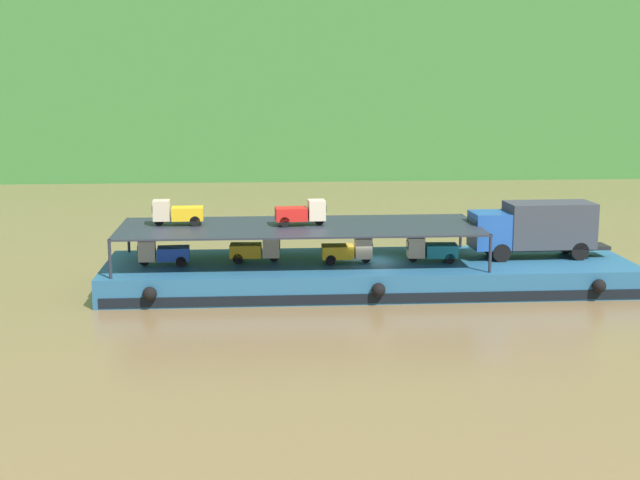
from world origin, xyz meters
TOP-DOWN VIEW (x-y plane):
  - ground_plane at (0.00, 0.00)m, footprint 400.00×400.00m
  - cargo_barge at (0.00, -0.02)m, footprint 28.76×8.28m
  - covered_lorry at (9.40, 0.27)m, footprint 7.91×2.49m
  - cargo_rack at (-3.80, 0.00)m, footprint 19.56×6.90m
  - mini_truck_lower_stern at (-11.18, -0.33)m, footprint 2.79×1.29m
  - mini_truck_lower_aft at (-6.18, 0.21)m, footprint 2.79×1.29m
  - mini_truck_lower_mid at (-1.20, -0.46)m, footprint 2.76×1.23m
  - mini_truck_lower_fore at (3.37, -0.51)m, footprint 2.79×1.29m
  - mini_truck_upper_stern at (-10.46, 0.75)m, footprint 2.79×1.28m
  - mini_truck_upper_mid at (-3.69, 0.20)m, footprint 2.79×1.29m

SIDE VIEW (x-z plane):
  - ground_plane at x=0.00m, z-range 0.00..0.00m
  - cargo_barge at x=0.00m, z-range 0.00..1.50m
  - mini_truck_lower_stern at x=-11.18m, z-range 1.50..2.88m
  - mini_truck_lower_aft at x=-6.18m, z-range 1.50..2.88m
  - mini_truck_lower_mid at x=-1.20m, z-range 1.50..2.88m
  - mini_truck_lower_fore at x=3.37m, z-range 1.50..2.88m
  - covered_lorry at x=9.40m, z-range 1.64..4.74m
  - cargo_rack at x=-3.80m, z-range 2.44..4.44m
  - mini_truck_upper_stern at x=-10.46m, z-range 3.50..4.88m
  - mini_truck_upper_mid at x=-3.69m, z-range 3.50..4.88m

